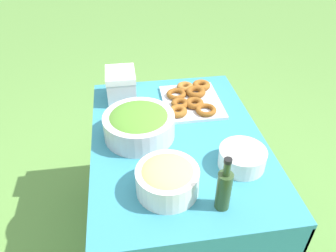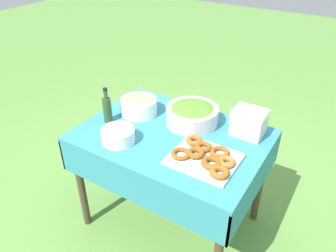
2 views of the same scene
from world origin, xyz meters
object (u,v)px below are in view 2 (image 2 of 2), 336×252
at_px(plate_stack, 118,135).
at_px(pasta_bowl, 139,105).
at_px(salad_bowl, 192,114).
at_px(cooler_box, 249,123).
at_px(olive_oil_bottle, 107,109).
at_px(donut_platter, 206,157).

bearing_deg(plate_stack, pasta_bowl, 105.60).
bearing_deg(salad_bowl, pasta_bowl, -167.75).
bearing_deg(pasta_bowl, plate_stack, -74.40).
bearing_deg(plate_stack, cooler_box, 37.74).
bearing_deg(olive_oil_bottle, cooler_box, 22.19).
height_order(donut_platter, olive_oil_bottle, olive_oil_bottle).
height_order(salad_bowl, donut_platter, salad_bowl).
distance_m(plate_stack, cooler_box, 0.79).
bearing_deg(salad_bowl, olive_oil_bottle, -150.51).
height_order(pasta_bowl, cooler_box, cooler_box).
relative_size(salad_bowl, cooler_box, 1.72).
distance_m(pasta_bowl, cooler_box, 0.74).
relative_size(pasta_bowl, donut_platter, 0.65).
height_order(pasta_bowl, olive_oil_bottle, olive_oil_bottle).
relative_size(donut_platter, plate_stack, 1.90).
bearing_deg(pasta_bowl, olive_oil_bottle, -120.09).
xyz_separation_m(pasta_bowl, donut_platter, (0.62, -0.22, -0.04)).
xyz_separation_m(salad_bowl, olive_oil_bottle, (-0.48, -0.27, 0.02)).
relative_size(plate_stack, cooler_box, 1.02).
xyz_separation_m(pasta_bowl, plate_stack, (0.09, -0.34, -0.02)).
height_order(plate_stack, cooler_box, cooler_box).
relative_size(salad_bowl, pasta_bowl, 1.36).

